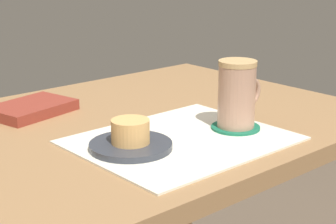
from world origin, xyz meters
name	(u,v)px	position (x,y,z in m)	size (l,w,h in m)	color
dining_table	(118,165)	(0.00, 0.00, 0.66)	(1.10, 0.74, 0.76)	#997047
placemat	(182,140)	(0.03, -0.17, 0.76)	(0.40, 0.32, 0.00)	silver
pastry_plate	(131,146)	(-0.08, -0.14, 0.77)	(0.15, 0.15, 0.01)	#333842
pastry	(130,131)	(-0.08, -0.14, 0.79)	(0.07, 0.07, 0.04)	#E0A860
coffee_coaster	(236,127)	(0.16, -0.19, 0.76)	(0.10, 0.10, 0.01)	#196B4C
coffee_mug	(237,94)	(0.16, -0.19, 0.83)	(0.11, 0.08, 0.14)	tan
small_book	(31,108)	(-0.10, 0.20, 0.77)	(0.18, 0.12, 0.02)	maroon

